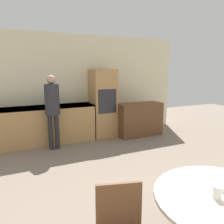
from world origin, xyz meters
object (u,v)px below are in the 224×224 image
oven_unit (103,103)px  bowl_near (223,186)px  person_standing (52,104)px  cup (217,192)px  sideboard (140,119)px

oven_unit → bowl_near: oven_unit is taller
person_standing → bowl_near: 3.65m
oven_unit → cup: size_ratio=17.38×
sideboard → cup: size_ratio=11.77×
oven_unit → person_standing: 1.46m
sideboard → person_standing: person_standing is taller
oven_unit → cup: (-0.74, -4.14, -0.07)m
oven_unit → person_standing: size_ratio=1.07×
oven_unit → cup: bearing=-100.1°
person_standing → cup: person_standing is taller
sideboard → cup: 4.10m
oven_unit → cup: oven_unit is taller
person_standing → cup: (0.63, -3.65, -0.21)m
sideboard → person_standing: (-2.25, -0.10, 0.57)m
person_standing → bowl_near: (0.80, -3.56, -0.24)m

